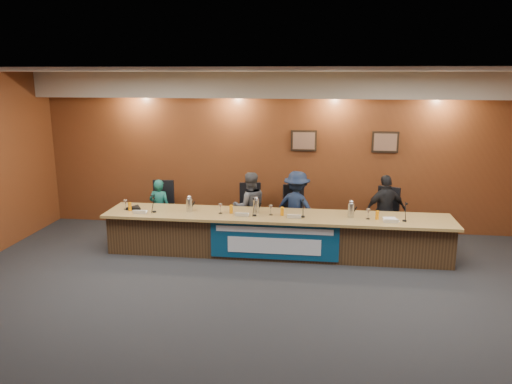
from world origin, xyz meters
The scene contains 40 objects.
floor centered at (0.00, 0.00, 0.00)m, with size 10.00×10.00×0.00m, color black.
ceiling centered at (0.00, 0.00, 3.20)m, with size 10.00×8.00×0.04m, color silver.
wall_back centered at (0.00, 4.00, 1.60)m, with size 10.00×0.04×3.20m, color brown.
soffit centered at (0.00, 3.75, 2.95)m, with size 10.00×0.50×0.50m, color beige.
dais_body centered at (0.00, 2.40, 0.35)m, with size 6.00×0.80×0.70m, color #412C18.
dais_top centered at (0.00, 2.35, 0.72)m, with size 6.10×0.95×0.05m, color olive.
banner centered at (0.00, 1.99, 0.38)m, with size 2.20×0.02×0.65m, color navy.
banner_text_upper centered at (0.00, 1.97, 0.58)m, with size 2.00×0.01×0.10m, color silver.
banner_text_lower centered at (0.00, 1.97, 0.30)m, with size 1.60×0.01×0.28m, color silver.
wall_photo_left centered at (0.40, 3.97, 1.85)m, with size 0.52×0.04×0.42m, color black.
wall_photo_right centered at (2.00, 3.97, 1.85)m, with size 0.52×0.04×0.42m, color black.
panelist_a centered at (-2.38, 3.11, 0.58)m, with size 0.42×0.28×1.16m, color #16594E.
panelist_b centered at (-0.58, 3.11, 0.67)m, with size 0.65×0.51×1.35m, color #4B4B50.
panelist_c centered at (0.32, 3.11, 0.69)m, with size 0.90×0.51×1.39m, color #142039.
panelist_d centered at (1.97, 3.11, 0.68)m, with size 0.80×0.33×1.36m, color black.
office_chair_a centered at (-2.38, 3.21, 0.48)m, with size 0.48×0.48×0.08m, color black.
office_chair_b centered at (-0.58, 3.21, 0.48)m, with size 0.48×0.48×0.08m, color black.
office_chair_c centered at (0.32, 3.21, 0.48)m, with size 0.48×0.48×0.08m, color black.
office_chair_d centered at (1.97, 3.21, 0.48)m, with size 0.48×0.48×0.08m, color black.
nameplate_a centered at (-2.40, 2.07, 0.80)m, with size 0.24×0.06×0.09m, color white.
microphone_a centered at (-2.18, 2.22, 0.76)m, with size 0.07×0.07×0.02m, color black.
juice_glass_a centered at (-2.65, 2.26, 0.82)m, with size 0.06×0.06×0.15m, color orange.
water_glass_a centered at (-2.75, 2.32, 0.84)m, with size 0.08×0.08×0.18m, color silver.
nameplate_b centered at (-0.58, 2.14, 0.80)m, with size 0.24×0.06×0.09m, color white.
microphone_b centered at (-0.37, 2.22, 0.76)m, with size 0.07×0.07×0.02m, color black.
juice_glass_b centered at (-0.80, 2.33, 0.82)m, with size 0.06×0.06×0.15m, color orange.
water_glass_b centered at (-0.98, 2.29, 0.84)m, with size 0.08×0.08×0.18m, color silver.
nameplate_c centered at (0.33, 2.14, 0.80)m, with size 0.24×0.06×0.09m, color white.
microphone_c centered at (0.47, 2.25, 0.76)m, with size 0.07×0.07×0.02m, color black.
juice_glass_c centered at (0.11, 2.31, 0.82)m, with size 0.06×0.06×0.15m, color orange.
water_glass_c centered at (-0.09, 2.31, 0.84)m, with size 0.08×0.08×0.18m, color silver.
nameplate_d centered at (1.94, 2.08, 0.80)m, with size 0.24×0.06×0.09m, color white.
microphone_d centered at (2.18, 2.22, 0.76)m, with size 0.07×0.07×0.02m, color black.
juice_glass_d centered at (1.73, 2.27, 0.82)m, with size 0.06×0.06×0.15m, color orange.
water_glass_d centered at (1.58, 2.28, 0.84)m, with size 0.08×0.08×0.18m, color silver.
carafe_left centered at (-1.56, 2.35, 0.87)m, with size 0.12×0.12×0.24m, color silver.
carafe_mid centered at (-0.36, 2.40, 0.87)m, with size 0.11×0.11×0.24m, color silver.
carafe_right centered at (1.29, 2.34, 0.87)m, with size 0.11×0.11×0.25m, color silver.
speakerphone centered at (-2.59, 2.36, 0.78)m, with size 0.32×0.32×0.05m, color black.
paper_stack centered at (1.96, 2.30, 0.75)m, with size 0.22×0.30×0.01m, color white.
Camera 1 is at (0.75, -6.06, 3.17)m, focal length 35.00 mm.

